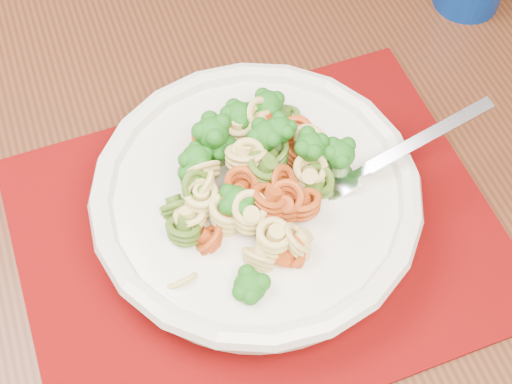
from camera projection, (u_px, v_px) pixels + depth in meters
name	position (u px, v px, depth m)	size (l,w,h in m)	color
dining_table	(168.00, 226.00, 0.72)	(1.53, 1.04, 0.75)	#4C2715
placemat	(259.00, 235.00, 0.61)	(0.40, 0.31, 0.00)	#630504
pasta_bowl	(256.00, 198.00, 0.59)	(0.27, 0.27, 0.05)	silver
pasta_broccoli_heap	(256.00, 188.00, 0.58)	(0.23, 0.23, 0.06)	tan
fork	(341.00, 183.00, 0.58)	(0.19, 0.02, 0.01)	silver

